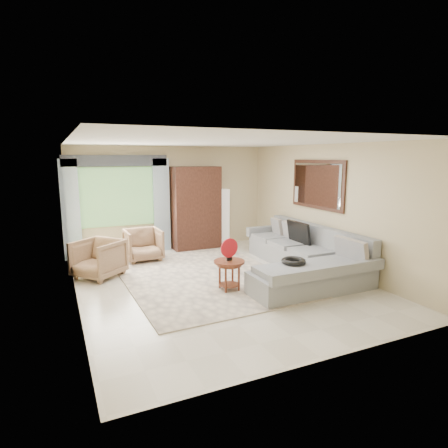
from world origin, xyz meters
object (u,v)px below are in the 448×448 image
sectional_sofa (304,260)px  tv_screen (299,233)px  armchair_right (143,245)px  coffee_table (229,275)px  potted_plant (81,250)px  armchair_left (98,259)px  floor_lamp (223,217)px  armoire (196,208)px

sectional_sofa → tv_screen: bearing=64.6°
armchair_right → sectional_sofa: bearing=-41.8°
armchair_right → coffee_table: bearing=-71.5°
tv_screen → potted_plant: tv_screen is taller
tv_screen → armchair_left: tv_screen is taller
coffee_table → armchair_left: 2.66m
armchair_right → potted_plant: bearing=156.5°
coffee_table → potted_plant: 3.84m
armchair_left → floor_lamp: bearing=74.2°
armchair_right → potted_plant: armchair_right is taller
coffee_table → floor_lamp: (1.36, 3.22, 0.46)m
armoire → floor_lamp: bearing=4.3°
tv_screen → floor_lamp: floor_lamp is taller
sectional_sofa → floor_lamp: (-0.43, 2.96, 0.47)m
sectional_sofa → tv_screen: (0.27, 0.56, 0.44)m
floor_lamp → tv_screen: bearing=-73.7°
armoire → coffee_table: bearing=-100.1°
potted_plant → coffee_table: bearing=-54.2°
coffee_table → armoire: (0.56, 3.16, 0.76)m
coffee_table → potted_plant: size_ratio=1.03×
armchair_right → potted_plant: 1.41m
armchair_left → potted_plant: (-0.23, 1.39, -0.11)m
armchair_right → floor_lamp: (2.30, 0.63, 0.39)m
armchair_left → potted_plant: 1.41m
armchair_left → coffee_table: bearing=9.7°
potted_plant → armoire: armoire is taller
sectional_sofa → armchair_right: (-2.73, 2.32, 0.08)m
potted_plant → floor_lamp: bearing=1.7°
potted_plant → armchair_left: bearing=-80.5°
potted_plant → tv_screen: bearing=-28.0°
armchair_left → potted_plant: armchair_left is taller
coffee_table → armchair_left: armchair_left is taller
tv_screen → potted_plant: size_ratio=1.39×
sectional_sofa → floor_lamp: bearing=98.3°
tv_screen → armchair_right: (-3.00, 1.76, -0.36)m
sectional_sofa → armoire: bearing=113.1°
sectional_sofa → armoire: (-1.23, 2.90, 0.77)m
armchair_right → floor_lamp: bearing=14.0°
coffee_table → armoire: 3.30m
sectional_sofa → armchair_right: sectional_sofa is taller
coffee_table → armchair_right: (-0.94, 2.59, 0.08)m
sectional_sofa → coffee_table: bearing=-171.6°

